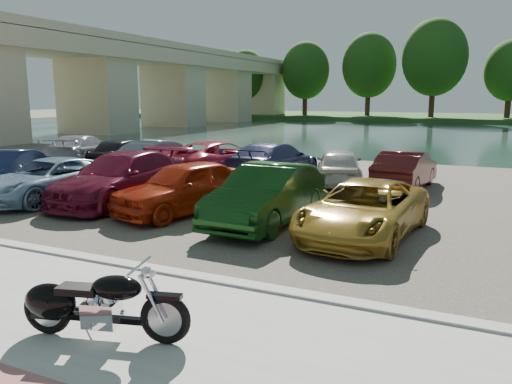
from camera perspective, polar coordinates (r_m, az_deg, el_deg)
ground at (r=7.25m, az=-11.27°, el=-15.94°), size 200.00×200.00×0.00m
promenade at (r=6.55m, az=-16.70°, el=-18.82°), size 60.00×6.00×0.10m
kerb at (r=8.77m, az=-3.48°, el=-10.39°), size 60.00×0.30×0.14m
parking_lot at (r=16.96m, az=11.05°, el=-0.32°), size 60.00×18.00×0.04m
river at (r=45.47m, az=19.93°, el=6.11°), size 120.00×40.00×0.00m
far_bank at (r=77.34m, az=22.11°, el=7.87°), size 120.00×24.00×0.60m
bridge at (r=56.20m, az=-10.07°, el=13.00°), size 7.00×56.00×8.55m
far_trees at (r=71.11m, az=25.85°, el=13.21°), size 70.25×10.68×12.52m
motorcycle at (r=7.06m, az=-18.50°, el=-12.07°), size 2.28×0.95×1.05m
car_1 at (r=19.32m, az=-26.83°, el=2.17°), size 2.77×4.39×1.37m
car_2 at (r=16.90m, az=-22.55°, el=1.32°), size 2.50×4.84×1.30m
car_3 at (r=15.81m, az=-15.09°, el=1.58°), size 2.16×5.26×1.53m
car_4 at (r=13.99m, az=-8.09°, el=0.57°), size 2.95×4.64×1.47m
car_5 at (r=12.66m, az=1.32°, el=-0.33°), size 1.72×4.61×1.50m
car_6 at (r=11.73m, az=12.25°, el=-1.99°), size 2.55×4.84×1.30m
car_7 at (r=25.36m, az=-19.30°, el=4.59°), size 3.53×5.29×1.42m
car_8 at (r=23.61m, az=-14.98°, el=4.39°), size 2.34×4.34×1.40m
car_9 at (r=21.42m, az=-10.78°, el=3.97°), size 2.16×4.51×1.43m
car_10 at (r=20.36m, az=-4.36°, el=3.82°), size 3.46×5.62×1.45m
car_11 at (r=19.24m, az=2.02°, el=3.51°), size 2.35×5.26×1.50m
car_12 at (r=18.59m, az=9.45°, el=2.92°), size 2.70×4.34×1.38m
car_13 at (r=18.37m, az=16.69°, el=2.46°), size 1.79×4.19×1.34m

